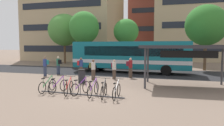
# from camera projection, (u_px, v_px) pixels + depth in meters

# --- Properties ---
(ground) EXTENTS (200.00, 200.00, 0.00)m
(ground) POSITION_uv_depth(u_px,v_px,m) (95.00, 93.00, 12.49)
(ground) COLOR #7A6656
(bus_lane_asphalt) EXTENTS (80.00, 7.20, 0.01)m
(bus_lane_asphalt) POSITION_uv_depth(u_px,v_px,m) (129.00, 72.00, 22.20)
(bus_lane_asphalt) COLOR #232326
(bus_lane_asphalt) RESTS_ON ground
(city_bus) EXTENTS (12.12, 3.06, 3.20)m
(city_bus) POSITION_uv_depth(u_px,v_px,m) (130.00, 55.00, 22.05)
(city_bus) COLOR #0F6070
(city_bus) RESTS_ON ground
(bike_rack) EXTENTS (5.26, 0.39, 0.70)m
(bike_rack) POSITION_uv_depth(u_px,v_px,m) (80.00, 93.00, 12.13)
(bike_rack) COLOR #47474C
(bike_rack) RESTS_ON ground
(parked_bicycle_green_0) EXTENTS (0.52, 1.72, 0.99)m
(parked_bicycle_green_0) POSITION_uv_depth(u_px,v_px,m) (48.00, 86.00, 12.87)
(parked_bicycle_green_0) COLOR black
(parked_bicycle_green_0) RESTS_ON ground
(parked_bicycle_purple_1) EXTENTS (0.54, 1.70, 0.99)m
(parked_bicycle_purple_1) POSITION_uv_depth(u_px,v_px,m) (58.00, 86.00, 12.70)
(parked_bicycle_purple_1) COLOR black
(parked_bicycle_purple_1) RESTS_ON ground
(parked_bicycle_red_2) EXTENTS (0.53, 1.70, 0.99)m
(parked_bicycle_red_2) POSITION_uv_depth(u_px,v_px,m) (69.00, 88.00, 12.27)
(parked_bicycle_red_2) COLOR black
(parked_bicycle_red_2) RESTS_ON ground
(parked_bicycle_purple_3) EXTENTS (0.65, 1.67, 0.99)m
(parked_bicycle_purple_3) POSITION_uv_depth(u_px,v_px,m) (81.00, 88.00, 12.23)
(parked_bicycle_purple_3) COLOR black
(parked_bicycle_purple_3) RESTS_ON ground
(parked_bicycle_purple_4) EXTENTS (0.52, 1.72, 0.99)m
(parked_bicycle_purple_4) POSITION_uv_depth(u_px,v_px,m) (93.00, 89.00, 11.84)
(parked_bicycle_purple_4) COLOR black
(parked_bicycle_purple_4) RESTS_ON ground
(parked_bicycle_black_5) EXTENTS (0.52, 1.71, 0.99)m
(parked_bicycle_black_5) POSITION_uv_depth(u_px,v_px,m) (104.00, 90.00, 11.53)
(parked_bicycle_black_5) COLOR black
(parked_bicycle_black_5) RESTS_ON ground
(parked_bicycle_white_6) EXTENTS (0.52, 1.72, 0.99)m
(parked_bicycle_white_6) POSITION_uv_depth(u_px,v_px,m) (117.00, 91.00, 11.31)
(parked_bicycle_white_6) COLOR black
(parked_bicycle_white_6) RESTS_ON ground
(transit_shelter) EXTENTS (6.20, 3.74, 2.82)m
(transit_shelter) POSITION_uv_depth(u_px,v_px,m) (186.00, 48.00, 14.34)
(transit_shelter) COLOR #38383D
(transit_shelter) RESTS_ON ground
(commuter_maroon_pack_0) EXTENTS (0.60, 0.55, 1.75)m
(commuter_maroon_pack_0) POSITION_uv_depth(u_px,v_px,m) (130.00, 66.00, 18.50)
(commuter_maroon_pack_0) COLOR #47382D
(commuter_maroon_pack_0) RESTS_ON ground
(commuter_black_pack_1) EXTENTS (0.60, 0.48, 1.74)m
(commuter_black_pack_1) POSITION_uv_depth(u_px,v_px,m) (58.00, 64.00, 20.68)
(commuter_black_pack_1) COLOR #2D3851
(commuter_black_pack_1) RESTS_ON ground
(commuter_teal_pack_2) EXTENTS (0.60, 0.50, 1.79)m
(commuter_teal_pack_2) POSITION_uv_depth(u_px,v_px,m) (45.00, 65.00, 19.50)
(commuter_teal_pack_2) COLOR #2D3851
(commuter_teal_pack_2) RESTS_ON ground
(commuter_olive_pack_3) EXTENTS (0.60, 0.50, 1.67)m
(commuter_olive_pack_3) POSITION_uv_depth(u_px,v_px,m) (93.00, 68.00, 17.43)
(commuter_olive_pack_3) COLOR #47382D
(commuter_olive_pack_3) RESTS_ON ground
(commuter_red_pack_4) EXTENTS (0.60, 0.52, 1.69)m
(commuter_red_pack_4) POSITION_uv_depth(u_px,v_px,m) (81.00, 65.00, 19.54)
(commuter_red_pack_4) COLOR #47382D
(commuter_red_pack_4) RESTS_ON ground
(commuter_maroon_pack_5) EXTENTS (0.57, 0.60, 1.65)m
(commuter_maroon_pack_5) POSITION_uv_depth(u_px,v_px,m) (114.00, 68.00, 17.76)
(commuter_maroon_pack_5) COLOR #47382D
(commuter_maroon_pack_5) RESTS_ON ground
(trash_bin) EXTENTS (0.55, 0.55, 1.03)m
(trash_bin) POSITION_uv_depth(u_px,v_px,m) (82.00, 76.00, 15.91)
(trash_bin) COLOR #232328
(trash_bin) RESTS_ON ground
(street_tree_0) EXTENTS (4.12, 4.12, 7.45)m
(street_tree_0) POSITION_uv_depth(u_px,v_px,m) (84.00, 28.00, 29.17)
(street_tree_0) COLOR brown
(street_tree_0) RESTS_ON ground
(street_tree_1) EXTENTS (4.54, 4.54, 7.32)m
(street_tree_1) POSITION_uv_depth(u_px,v_px,m) (206.00, 25.00, 23.61)
(street_tree_1) COLOR brown
(street_tree_1) RESTS_ON ground
(street_tree_2) EXTENTS (4.96, 4.96, 7.65)m
(street_tree_2) POSITION_uv_depth(u_px,v_px,m) (64.00, 30.00, 32.86)
(street_tree_2) COLOR brown
(street_tree_2) RESTS_ON ground
(street_tree_3) EXTENTS (3.46, 3.46, 6.45)m
(street_tree_3) POSITION_uv_depth(u_px,v_px,m) (126.00, 32.00, 29.38)
(street_tree_3) COLOR brown
(street_tree_3) RESTS_ON ground
(building_left_wing) EXTENTS (16.90, 11.93, 14.94)m
(building_left_wing) POSITION_uv_depth(u_px,v_px,m) (75.00, 22.00, 42.14)
(building_left_wing) COLOR tan
(building_left_wing) RESTS_ON ground
(building_right_wing) EXTENTS (22.15, 11.55, 19.53)m
(building_right_wing) POSITION_uv_depth(u_px,v_px,m) (219.00, 7.00, 38.89)
(building_right_wing) COLOR tan
(building_right_wing) RESTS_ON ground
(building_centre_block) EXTENTS (15.36, 11.15, 16.37)m
(building_centre_block) POSITION_uv_depth(u_px,v_px,m) (163.00, 23.00, 51.93)
(building_centre_block) COLOR brown
(building_centre_block) RESTS_ON ground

